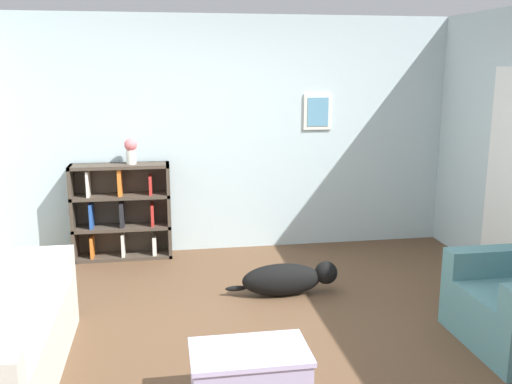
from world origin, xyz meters
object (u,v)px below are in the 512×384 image
at_px(coffee_table, 250,377).
at_px(dog, 288,279).
at_px(bookshelf, 122,212).
at_px(vase, 131,150).

relative_size(coffee_table, dog, 0.69).
xyz_separation_m(bookshelf, coffee_table, (0.93, -3.04, -0.30)).
relative_size(bookshelf, dog, 1.01).
distance_m(bookshelf, coffee_table, 3.20).
bearing_deg(bookshelf, coffee_table, -72.99).
xyz_separation_m(coffee_table, vase, (-0.80, 3.02, 0.98)).
height_order(bookshelf, dog, bookshelf).
height_order(bookshelf, vase, vase).
xyz_separation_m(coffee_table, dog, (0.62, 1.71, -0.06)).
bearing_deg(vase, dog, -42.65).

